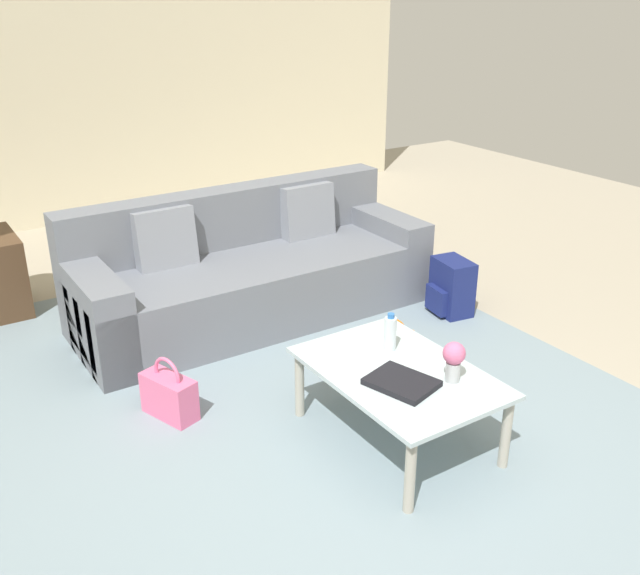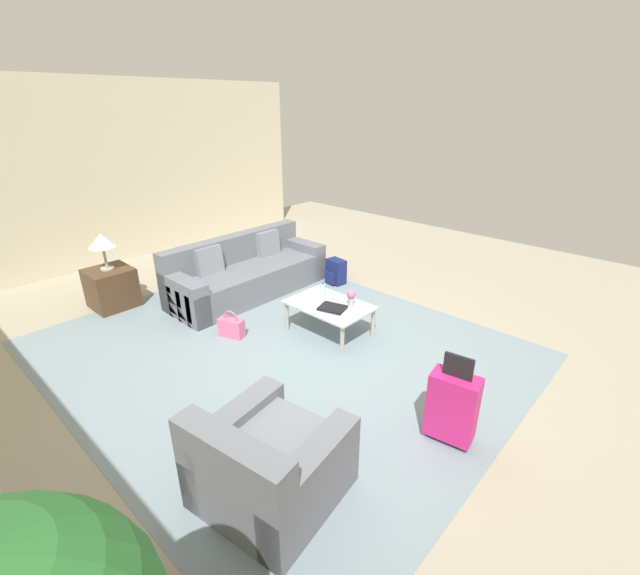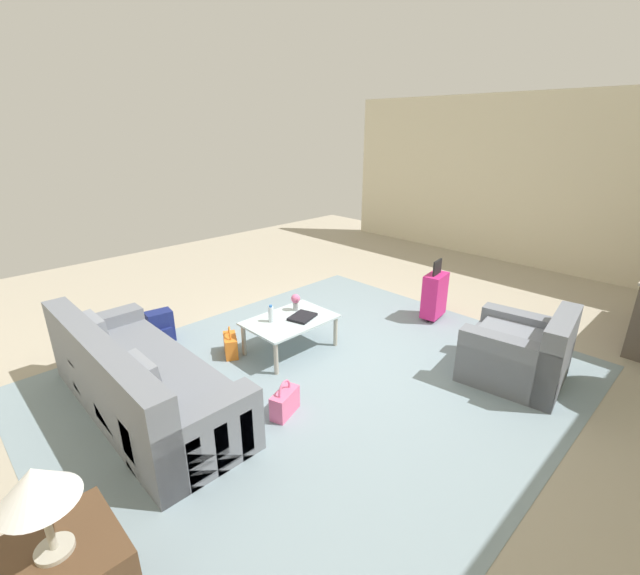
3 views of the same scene
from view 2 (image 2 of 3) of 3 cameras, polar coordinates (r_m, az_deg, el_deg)
The scene contains 15 objects.
ground_plane at distance 4.93m, azimuth 0.85°, elevation -9.72°, with size 12.00×12.00×0.00m, color #A89E89.
wall_right at distance 8.47m, azimuth -26.33°, elevation 13.35°, with size 0.12×8.00×3.10m, color beige.
area_rug at distance 5.17m, azimuth -5.66°, elevation -8.07°, with size 5.20×4.40×0.01m, color gray.
couch at distance 6.61m, azimuth -9.91°, elevation 1.80°, with size 0.91×2.45×0.85m.
armchair at distance 3.35m, azimuth -7.18°, elevation -22.93°, with size 1.04×1.06×0.80m.
coffee_table at distance 5.31m, azimuth 1.25°, elevation -2.69°, with size 1.02×0.69×0.41m.
water_bottle at distance 5.44m, azimuth 0.38°, elevation -0.36°, with size 0.06×0.06×0.20m.
coffee_table_book at distance 5.16m, azimuth 1.67°, elevation -2.73°, with size 0.31×0.24×0.03m, color black.
flower_vase at distance 5.22m, azimuth 4.17°, elevation -1.17°, with size 0.11×0.11×0.21m.
side_table at distance 6.75m, azimuth -26.04°, elevation -0.04°, with size 0.57×0.57×0.56m, color #513823.
table_lamp at distance 6.53m, azimuth -27.10°, elevation 5.47°, with size 0.36×0.36×0.51m.
suitcase_magenta at distance 3.89m, azimuth 17.24°, elevation -14.83°, with size 0.43×0.28×0.85m.
handbag_pink at distance 5.45m, azimuth -11.72°, elevation -5.21°, with size 0.35×0.24×0.36m.
handbag_orange at distance 6.03m, azimuth -0.32°, elevation -1.76°, with size 0.27×0.35×0.36m.
backpack_navy at distance 6.87m, azimuth 2.09°, elevation 2.07°, with size 0.33×0.29×0.40m.
Camera 2 is at (-2.74, 3.09, 2.71)m, focal length 24.00 mm.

